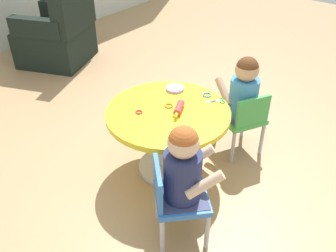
# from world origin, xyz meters

# --- Properties ---
(ground_plane) EXTENTS (10.00, 10.00, 0.00)m
(ground_plane) POSITION_xyz_m (0.00, 0.00, 0.00)
(ground_plane) COLOR tan
(craft_table) EXTENTS (0.85, 0.85, 0.51)m
(craft_table) POSITION_xyz_m (0.00, 0.00, 0.38)
(craft_table) COLOR silver
(craft_table) RESTS_ON ground
(child_chair_left) EXTENTS (0.42, 0.42, 0.54)m
(child_chair_left) POSITION_xyz_m (-0.45, -0.41, 0.31)
(child_chair_left) COLOR #B7B7BC
(child_chair_left) RESTS_ON ground
(seated_child_left) EXTENTS (0.43, 0.43, 0.51)m
(seated_child_left) POSITION_xyz_m (-0.42, -0.44, 0.53)
(seated_child_left) COLOR #3F4772
(seated_child_left) RESTS_ON ground
(child_chair_right) EXTENTS (0.41, 0.41, 0.54)m
(child_chair_right) POSITION_xyz_m (0.52, -0.32, 0.31)
(child_chair_right) COLOR #B7B7BC
(child_chair_right) RESTS_ON ground
(seated_child_right) EXTENTS (0.40, 0.43, 0.51)m
(seated_child_right) POSITION_xyz_m (0.53, -0.28, 0.53)
(seated_child_right) COLOR #3F4772
(seated_child_right) RESTS_ON ground
(armchair_dark) EXTENTS (0.92, 0.94, 0.85)m
(armchair_dark) POSITION_xyz_m (0.73, 2.15, 0.31)
(armchair_dark) COLOR black
(armchair_dark) RESTS_ON ground
(rolling_pin) EXTENTS (0.22, 0.12, 0.05)m
(rolling_pin) POSITION_xyz_m (0.04, -0.06, 0.54)
(rolling_pin) COLOR #D83F3F
(rolling_pin) RESTS_ON craft_table
(craft_scissors) EXTENTS (0.14, 0.13, 0.01)m
(craft_scissors) POSITION_xyz_m (0.31, -0.20, 0.51)
(craft_scissors) COLOR silver
(craft_scissors) RESTS_ON craft_table
(playdough_blob_0) EXTENTS (0.13, 0.13, 0.02)m
(playdough_blob_0) POSITION_xyz_m (0.26, 0.14, 0.52)
(playdough_blob_0) COLOR #CC99E5
(playdough_blob_0) RESTS_ON craft_table
(cookie_cutter_0) EXTENTS (0.06, 0.06, 0.01)m
(cookie_cutter_0) POSITION_xyz_m (0.05, 0.03, 0.52)
(cookie_cutter_0) COLOR orange
(cookie_cutter_0) RESTS_ON craft_table
(cookie_cutter_1) EXTENTS (0.05, 0.05, 0.01)m
(cookie_cutter_1) POSITION_xyz_m (-0.14, 0.14, 0.52)
(cookie_cutter_1) COLOR red
(cookie_cutter_1) RESTS_ON craft_table
(cookie_cutter_2) EXTENTS (0.06, 0.06, 0.01)m
(cookie_cutter_2) POSITION_xyz_m (0.33, -0.10, 0.52)
(cookie_cutter_2) COLOR #3F99D8
(cookie_cutter_2) RESTS_ON craft_table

